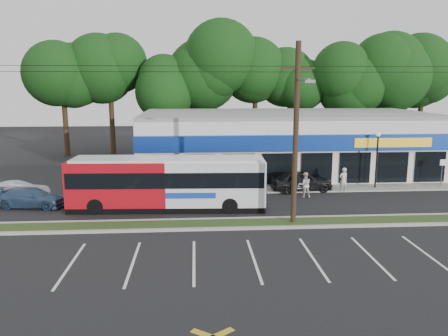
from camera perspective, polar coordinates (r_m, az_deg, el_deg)
name	(u,v)px	position (r m, az deg, el deg)	size (l,w,h in m)	color
ground	(242,230)	(23.81, 2.40, -8.15)	(120.00, 120.00, 0.00)	black
grass_strip	(240,224)	(24.73, 2.15, -7.26)	(40.00, 1.60, 0.12)	#243D19
curb_south	(242,228)	(23.93, 2.36, -7.88)	(40.00, 0.25, 0.14)	#9E9E93
curb_north	(239,219)	(25.53, 1.95, -6.65)	(40.00, 0.25, 0.14)	#9E9E93
sidewalk	(296,189)	(33.15, 9.34, -2.68)	(32.00, 2.20, 0.10)	#9E9E93
strip_mall	(285,142)	(39.43, 7.91, 3.38)	(25.00, 12.55, 5.30)	silver
utility_pole	(293,128)	(24.00, 9.03, 5.14)	(50.00, 2.77, 10.00)	black
lamp_post	(377,154)	(34.33, 19.36, 1.77)	(0.30, 0.30, 4.25)	black
sign_post	(442,168)	(36.57, 26.61, -0.02)	(0.45, 0.10, 2.23)	#59595E
tree_line	(254,78)	(48.79, 3.90, 11.69)	(46.76, 6.76, 11.83)	black
metrobus	(167,182)	(27.59, -7.40, -1.80)	(12.30, 3.10, 3.28)	#AE0D18
car_dark	(301,181)	(32.58, 10.06, -1.65)	(1.82, 4.51, 1.54)	black
car_silver	(18,191)	(32.49, -25.33, -2.79)	(1.39, 3.99, 1.32)	#939499
car_blue	(31,197)	(30.57, -23.87, -3.54)	(1.76, 4.33, 1.26)	navy
pedestrian_a	(343,180)	(32.84, 15.33, -1.52)	(0.66, 0.44, 1.82)	silver
pedestrian_b	(305,185)	(30.83, 10.51, -2.17)	(0.86, 0.67, 1.76)	beige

